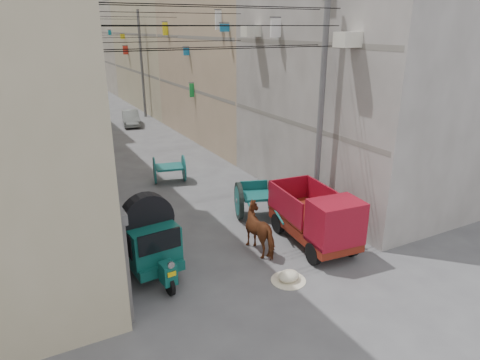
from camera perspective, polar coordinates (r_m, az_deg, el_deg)
ground at (r=10.40m, az=14.37°, el=-21.60°), size 140.00×140.00×0.00m
building_row_right at (r=41.92m, az=-9.53°, el=19.07°), size 8.00×62.00×14.00m
end_cap_building at (r=71.74m, az=-24.75°, el=17.83°), size 22.00×10.00×13.00m
shutters_left at (r=16.83m, az=-20.63°, el=0.18°), size 0.18×14.40×2.88m
signboards at (r=27.95m, az=-16.53°, el=12.10°), size 8.22×40.52×5.67m
ac_units at (r=16.15m, az=7.76°, el=21.95°), size 0.70×6.55×3.35m
utility_poles at (r=23.38m, az=-14.15°, el=12.37°), size 7.40×22.20×8.00m
overhead_cables at (r=20.70m, az=-12.90°, el=19.28°), size 7.40×22.52×1.12m
auto_rickshaw at (r=12.55m, az=-12.09°, el=-7.59°), size 1.66×2.69×1.86m
tonga_cart at (r=15.92m, az=2.18°, el=-2.55°), size 2.08×3.30×1.40m
mini_truck at (r=13.82m, az=10.64°, el=-5.56°), size 1.87×3.60×1.95m
second_cart at (r=19.82m, az=-9.41°, el=1.53°), size 1.64×1.52×1.24m
feed_sack at (r=12.41m, az=6.49°, el=-12.59°), size 0.62×0.49×0.31m
horse at (r=13.60m, az=2.96°, el=-6.60°), size 0.92×1.79×1.47m
distant_car_white at (r=27.46m, az=-19.49°, el=5.63°), size 2.33×3.76×1.20m
distant_car_grey at (r=32.36m, az=-14.36°, el=8.02°), size 1.68×3.37×1.06m
distant_car_green at (r=40.14m, az=-20.61°, el=9.74°), size 2.38×4.69×1.30m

